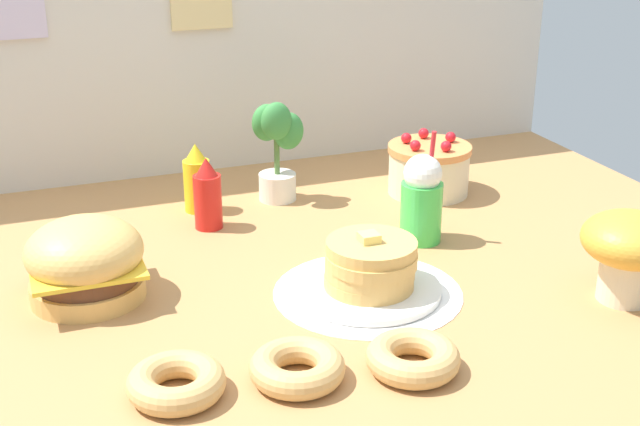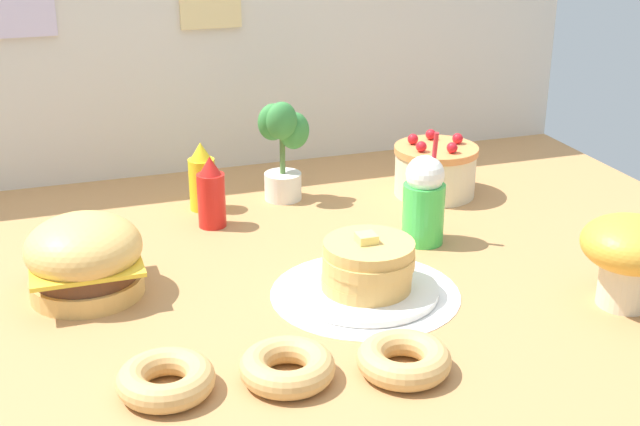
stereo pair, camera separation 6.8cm
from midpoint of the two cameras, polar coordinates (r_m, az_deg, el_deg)
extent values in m
cube|color=#B27F4C|center=(1.99, -1.90, -4.89)|extent=(2.34, 1.75, 0.02)
cube|color=beige|center=(2.65, -8.31, 12.41)|extent=(2.34, 0.03, 0.92)
cylinder|color=white|center=(1.93, 2.15, -5.25)|extent=(0.42, 0.42, 0.00)
cylinder|color=#DBA859|center=(1.98, -15.98, -4.80)|extent=(0.25, 0.25, 0.04)
cylinder|color=#59331E|center=(1.97, -16.09, -3.80)|extent=(0.23, 0.23, 0.03)
cube|color=yellow|center=(1.96, -16.16, -3.23)|extent=(0.24, 0.24, 0.01)
ellipsoid|color=#E5B260|center=(1.95, -16.25, -2.43)|extent=(0.25, 0.25, 0.14)
cylinder|color=white|center=(1.93, 2.15, -5.01)|extent=(0.33, 0.33, 0.01)
cylinder|color=#E0AD5B|center=(1.92, 2.21, -4.48)|extent=(0.20, 0.20, 0.03)
cylinder|color=#E0AD5B|center=(1.91, 2.28, -3.76)|extent=(0.20, 0.20, 0.03)
cylinder|color=#E0AD5B|center=(1.89, 2.36, -3.06)|extent=(0.20, 0.20, 0.03)
cylinder|color=#E0AD5B|center=(1.89, 2.38, -2.26)|extent=(0.20, 0.20, 0.03)
cube|color=#F7E072|center=(1.88, 2.20, -1.62)|extent=(0.04, 0.04, 0.02)
cylinder|color=beige|center=(2.51, 6.39, 2.67)|extent=(0.23, 0.23, 0.12)
cylinder|color=#EA8C4C|center=(2.49, 6.46, 4.24)|extent=(0.24, 0.24, 0.02)
sphere|color=red|center=(2.52, 7.83, 4.97)|extent=(0.03, 0.03, 0.03)
sphere|color=red|center=(2.55, 6.08, 5.24)|extent=(0.03, 0.03, 0.03)
sphere|color=red|center=(2.50, 4.93, 4.93)|extent=(0.03, 0.03, 0.03)
sphere|color=red|center=(2.43, 5.50, 4.45)|extent=(0.03, 0.03, 0.03)
sphere|color=red|center=(2.43, 7.51, 4.37)|extent=(0.03, 0.03, 0.03)
cylinder|color=red|center=(2.27, -8.25, 0.74)|extent=(0.07, 0.07, 0.14)
cone|color=red|center=(2.24, -8.38, 3.03)|extent=(0.06, 0.06, 0.05)
cylinder|color=yellow|center=(2.39, -8.91, 1.78)|extent=(0.07, 0.07, 0.14)
cone|color=yellow|center=(2.36, -9.04, 3.97)|extent=(0.06, 0.06, 0.05)
cylinder|color=green|center=(2.18, 5.78, 0.05)|extent=(0.11, 0.11, 0.15)
sphere|color=white|center=(2.15, 5.88, 2.61)|extent=(0.10, 0.10, 0.10)
cylinder|color=red|center=(2.14, 6.42, 3.46)|extent=(0.01, 0.03, 0.15)
torus|color=tan|center=(1.60, -10.68, -10.93)|extent=(0.18, 0.18, 0.05)
torus|color=brown|center=(1.60, -10.69, -10.82)|extent=(0.17, 0.17, 0.05)
torus|color=tan|center=(1.62, -2.74, -10.15)|extent=(0.18, 0.18, 0.05)
torus|color=#D89ED8|center=(1.62, -2.74, -10.03)|extent=(0.17, 0.17, 0.05)
torus|color=tan|center=(1.65, 4.94, -9.49)|extent=(0.18, 0.18, 0.05)
torus|color=#8CCC8C|center=(1.65, 4.95, -9.37)|extent=(0.17, 0.17, 0.05)
cylinder|color=white|center=(2.46, -3.61, 1.75)|extent=(0.11, 0.11, 0.08)
cylinder|color=#4C7238|center=(2.43, -3.67, 4.09)|extent=(0.02, 0.02, 0.13)
ellipsoid|color=#38843D|center=(2.41, -2.90, 5.41)|extent=(0.09, 0.06, 0.11)
ellipsoid|color=#38843D|center=(2.43, -4.33, 5.96)|extent=(0.09, 0.06, 0.11)
ellipsoid|color=#38843D|center=(2.37, -3.73, 6.06)|extent=(0.09, 0.06, 0.11)
cylinder|color=beige|center=(1.99, 18.53, -4.18)|extent=(0.12, 0.12, 0.10)
ellipsoid|color=gold|center=(1.95, 18.86, -1.65)|extent=(0.21, 0.21, 0.12)
camera|label=1|loc=(0.03, -90.97, -0.39)|focal=48.58mm
camera|label=2|loc=(0.03, 89.03, 0.39)|focal=48.58mm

